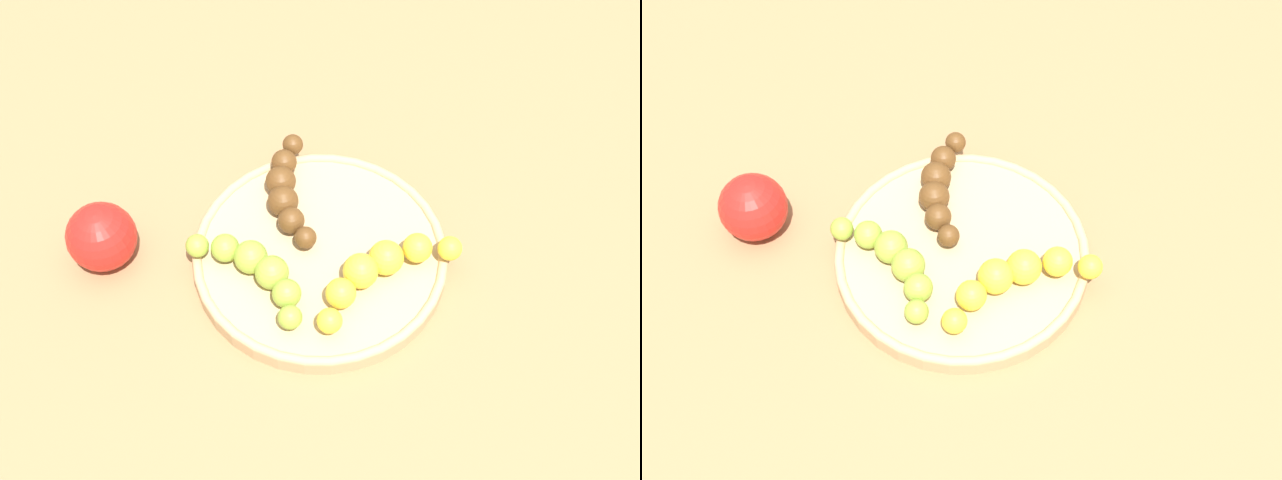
{
  "view_description": "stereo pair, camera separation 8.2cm",
  "coord_description": "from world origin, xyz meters",
  "views": [
    {
      "loc": [
        -0.45,
        -0.15,
        0.71
      ],
      "look_at": [
        0.0,
        0.0,
        0.04
      ],
      "focal_mm": 45.74,
      "sensor_mm": 36.0,
      "label": 1
    },
    {
      "loc": [
        -0.42,
        -0.22,
        0.71
      ],
      "look_at": [
        0.0,
        0.0,
        0.04
      ],
      "focal_mm": 45.74,
      "sensor_mm": 36.0,
      "label": 2
    }
  ],
  "objects": [
    {
      "name": "fruit_bowl",
      "position": [
        0.0,
        0.0,
        0.01
      ],
      "size": [
        0.26,
        0.26,
        0.02
      ],
      "color": "tan",
      "rests_on": "ground_plane"
    },
    {
      "name": "apple_red",
      "position": [
        -0.06,
        0.21,
        0.04
      ],
      "size": [
        0.07,
        0.07,
        0.07
      ],
      "primitive_type": "sphere",
      "color": "red",
      "rests_on": "ground_plane"
    },
    {
      "name": "banana_green",
      "position": [
        -0.05,
        0.05,
        0.04
      ],
      "size": [
        0.08,
        0.14,
        0.03
      ],
      "rotation": [
        0.0,
        0.0,
        5.89
      ],
      "color": "#8CAD38",
      "rests_on": "fruit_bowl"
    },
    {
      "name": "ground_plane",
      "position": [
        0.0,
        0.0,
        0.0
      ],
      "size": [
        2.4,
        2.4,
        0.0
      ],
      "primitive_type": "plane",
      "color": "#936D47"
    },
    {
      "name": "banana_yellow",
      "position": [
        -0.02,
        -0.07,
        0.04
      ],
      "size": [
        0.14,
        0.12,
        0.04
      ],
      "rotation": [
        0.0,
        0.0,
        0.91
      ],
      "color": "yellow",
      "rests_on": "fruit_bowl"
    },
    {
      "name": "banana_overripe",
      "position": [
        0.05,
        0.05,
        0.04
      ],
      "size": [
        0.14,
        0.08,
        0.03
      ],
      "rotation": [
        0.0,
        0.0,
        2.0
      ],
      "color": "#593819",
      "rests_on": "fruit_bowl"
    }
  ]
}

